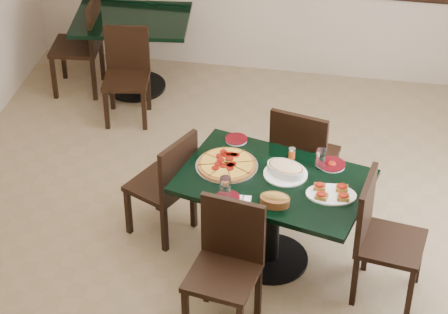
% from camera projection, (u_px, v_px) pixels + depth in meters
% --- Properties ---
extents(floor, '(5.50, 5.50, 0.00)m').
position_uv_depth(floor, '(236.00, 245.00, 6.64)').
color(floor, brown).
rests_on(floor, ground).
extents(room_shell, '(5.50, 5.50, 5.50)m').
position_uv_depth(room_shell, '(395.00, 18.00, 7.20)').
color(room_shell, white).
rests_on(room_shell, floor).
extents(main_table, '(1.46, 1.12, 0.75)m').
position_uv_depth(main_table, '(273.00, 200.00, 6.18)').
color(main_table, black).
rests_on(main_table, floor).
extents(back_table, '(1.16, 0.90, 0.75)m').
position_uv_depth(back_table, '(133.00, 40.00, 8.27)').
color(back_table, black).
rests_on(back_table, floor).
extents(chair_far, '(0.54, 0.54, 0.96)m').
position_uv_depth(chair_far, '(302.00, 154.00, 6.69)').
color(chair_far, black).
rests_on(chair_far, floor).
extents(chair_near, '(0.51, 0.51, 0.94)m').
position_uv_depth(chair_near, '(227.00, 259.00, 5.72)').
color(chair_near, black).
rests_on(chair_near, floor).
extents(chair_right, '(0.51, 0.51, 0.95)m').
position_uv_depth(chair_right, '(379.00, 232.00, 5.94)').
color(chair_right, black).
rests_on(chair_right, floor).
extents(chair_left, '(0.55, 0.55, 0.89)m').
position_uv_depth(chair_left, '(168.00, 181.00, 6.48)').
color(chair_left, black).
rests_on(chair_left, floor).
extents(back_chair_near, '(0.45, 0.45, 0.86)m').
position_uv_depth(back_chair_near, '(127.00, 69.00, 7.90)').
color(back_chair_near, black).
rests_on(back_chair_near, floor).
extents(back_chair_left, '(0.49, 0.49, 0.96)m').
position_uv_depth(back_chair_left, '(84.00, 40.00, 8.24)').
color(back_chair_left, black).
rests_on(back_chair_left, floor).
extents(pepperoni_pizza, '(0.45, 0.45, 0.04)m').
position_uv_depth(pepperoni_pizza, '(227.00, 165.00, 6.19)').
color(pepperoni_pizza, silver).
rests_on(pepperoni_pizza, main_table).
extents(lasagna_casserole, '(0.33, 0.31, 0.09)m').
position_uv_depth(lasagna_casserole, '(286.00, 169.00, 6.09)').
color(lasagna_casserole, white).
rests_on(lasagna_casserole, main_table).
extents(bread_basket, '(0.21, 0.15, 0.09)m').
position_uv_depth(bread_basket, '(275.00, 200.00, 5.82)').
color(bread_basket, brown).
rests_on(bread_basket, main_table).
extents(bruschetta_platter, '(0.36, 0.25, 0.05)m').
position_uv_depth(bruschetta_platter, '(331.00, 193.00, 5.91)').
color(bruschetta_platter, white).
rests_on(bruschetta_platter, main_table).
extents(side_plate_near, '(0.17, 0.17, 0.02)m').
position_uv_depth(side_plate_near, '(228.00, 198.00, 5.89)').
color(side_plate_near, white).
rests_on(side_plate_near, main_table).
extents(side_plate_far_r, '(0.20, 0.20, 0.03)m').
position_uv_depth(side_plate_far_r, '(332.00, 164.00, 6.20)').
color(side_plate_far_r, white).
rests_on(side_plate_far_r, main_table).
extents(side_plate_far_l, '(0.17, 0.17, 0.02)m').
position_uv_depth(side_plate_far_l, '(236.00, 139.00, 6.47)').
color(side_plate_far_l, white).
rests_on(side_plate_far_l, main_table).
extents(napkin_setting, '(0.15, 0.15, 0.01)m').
position_uv_depth(napkin_setting, '(240.00, 202.00, 5.86)').
color(napkin_setting, white).
rests_on(napkin_setting, main_table).
extents(water_glass_a, '(0.07, 0.07, 0.15)m').
position_uv_depth(water_glass_a, '(321.00, 159.00, 6.15)').
color(water_glass_a, white).
rests_on(water_glass_a, main_table).
extents(water_glass_b, '(0.07, 0.07, 0.16)m').
position_uv_depth(water_glass_b, '(225.00, 187.00, 5.86)').
color(water_glass_b, white).
rests_on(water_glass_b, main_table).
extents(pepper_shaker, '(0.05, 0.05, 0.08)m').
position_uv_depth(pepper_shaker, '(292.00, 153.00, 6.26)').
color(pepper_shaker, '#D54D16').
rests_on(pepper_shaker, main_table).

